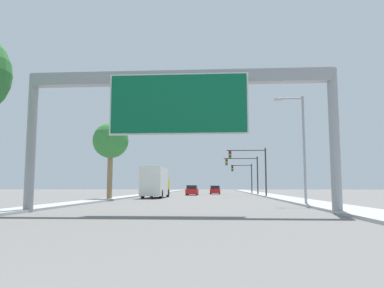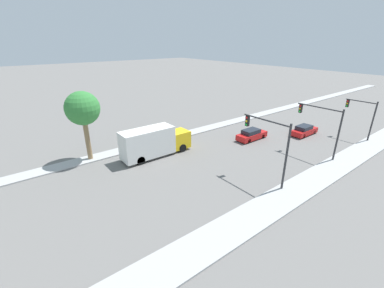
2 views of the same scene
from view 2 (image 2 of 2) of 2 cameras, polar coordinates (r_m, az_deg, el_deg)
The scene contains 9 objects.
sidewalk_right at distance 35.23m, azimuth 31.58°, elevation -2.75°, with size 3.00×120.00×0.15m.
median_strip_left at distance 44.24m, azimuth 9.24°, elevation 4.96°, with size 2.00×120.00×0.15m.
car_near_left at distance 40.82m, azimuth 23.66°, elevation 2.78°, with size 1.76×4.53×1.45m.
car_mid_left at distance 36.61m, azimuth 13.09°, elevation 2.04°, with size 1.74×4.70×1.51m.
truck_box_primary at distance 30.47m, azimuth -8.45°, elevation 0.43°, with size 2.38×8.63×3.54m.
traffic_light_near_intersection at distance 24.59m, azimuth 17.36°, elevation 0.69°, with size 5.19×0.32×6.42m.
traffic_light_mid_block at distance 33.09m, azimuth 27.33°, elevation 4.27°, with size 5.40×0.32×6.07m.
traffic_light_far_intersection at distance 42.14m, azimuth 33.80°, elevation 5.75°, with size 3.94×0.32×5.51m.
palm_tree_background at distance 30.27m, azimuth -23.15°, elevation 7.12°, with size 3.68×3.68×7.96m.
Camera 2 is at (19.60, 28.80, 12.97)m, focal length 24.00 mm.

